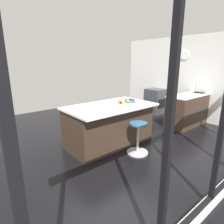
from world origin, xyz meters
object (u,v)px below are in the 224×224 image
(apple_red, at_px, (121,102))
(stool_by_window, at_px, (138,139))
(apple_green, at_px, (128,101))
(apple_yellow, at_px, (119,101))
(cutting_board, at_px, (123,103))
(kitchen_island, at_px, (109,125))
(fruit_bowl, at_px, (130,101))
(oven_range, at_px, (155,101))

(apple_red, bearing_deg, stool_by_window, 83.37)
(apple_green, distance_m, apple_yellow, 0.20)
(stool_by_window, relative_size, cutting_board, 1.85)
(kitchen_island, relative_size, fruit_bowl, 7.86)
(kitchen_island, height_order, stool_by_window, kitchen_island)
(apple_yellow, bearing_deg, apple_green, 136.08)
(kitchen_island, relative_size, apple_yellow, 22.56)
(stool_by_window, relative_size, apple_yellow, 7.62)
(apple_red, bearing_deg, fruit_bowl, -170.18)
(oven_range, bearing_deg, apple_yellow, 21.15)
(apple_yellow, bearing_deg, kitchen_island, -7.32)
(kitchen_island, bearing_deg, apple_red, 146.64)
(apple_green, height_order, apple_yellow, same)
(cutting_board, distance_m, apple_green, 0.13)
(cutting_board, relative_size, apple_red, 5.11)
(oven_range, distance_m, kitchen_island, 3.17)
(stool_by_window, bearing_deg, apple_yellow, -99.27)
(cutting_board, distance_m, apple_yellow, 0.10)
(apple_yellow, height_order, fruit_bowl, apple_yellow)
(apple_green, bearing_deg, apple_yellow, -43.92)
(stool_by_window, height_order, apple_yellow, apple_yellow)
(fruit_bowl, bearing_deg, apple_yellow, -9.91)
(fruit_bowl, bearing_deg, apple_green, 29.75)
(kitchen_island, height_order, fruit_bowl, fruit_bowl)
(stool_by_window, xyz_separation_m, apple_red, (-0.07, -0.60, 0.66))
(apple_green, bearing_deg, stool_by_window, 65.75)
(apple_green, bearing_deg, apple_red, -8.24)
(kitchen_island, bearing_deg, apple_green, 157.20)
(cutting_board, height_order, apple_green, apple_green)
(stool_by_window, distance_m, apple_yellow, 0.98)
(cutting_board, relative_size, apple_yellow, 4.12)
(apple_green, distance_m, fruit_bowl, 0.17)
(kitchen_island, distance_m, stool_by_window, 0.77)
(kitchen_island, xyz_separation_m, fruit_bowl, (-0.56, 0.08, 0.49))
(oven_range, xyz_separation_m, kitchen_island, (3.00, 1.02, 0.02))
(kitchen_island, relative_size, cutting_board, 5.47)
(cutting_board, xyz_separation_m, apple_yellow, (0.05, -0.06, 0.05))
(oven_range, xyz_separation_m, stool_by_window, (2.85, 1.77, -0.13))
(oven_range, bearing_deg, kitchen_island, 18.86)
(apple_red, bearing_deg, kitchen_island, -33.36)
(stool_by_window, relative_size, apple_green, 7.71)
(oven_range, xyz_separation_m, apple_red, (2.78, 1.17, 0.53))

